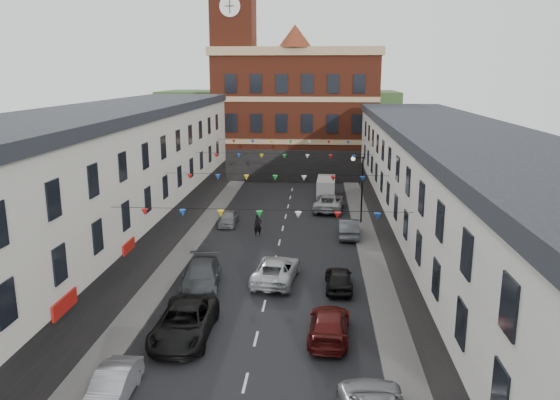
% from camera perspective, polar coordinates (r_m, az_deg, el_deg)
% --- Properties ---
extents(ground, '(160.00, 160.00, 0.00)m').
position_cam_1_polar(ground, '(35.53, -1.03, -8.37)').
color(ground, black).
rests_on(ground, ground).
extents(pavement_left, '(1.80, 64.00, 0.15)m').
position_cam_1_polar(pavement_left, '(38.54, -11.10, -6.75)').
color(pavement_left, '#605E5B').
rests_on(pavement_left, ground).
extents(pavement_right, '(1.80, 64.00, 0.15)m').
position_cam_1_polar(pavement_right, '(37.45, 9.92, -7.30)').
color(pavement_right, '#605E5B').
rests_on(pavement_right, ground).
extents(terrace_left, '(8.40, 56.00, 10.70)m').
position_cam_1_polar(terrace_left, '(37.79, -19.01, 0.70)').
color(terrace_left, beige).
rests_on(terrace_left, ground).
extents(terrace_right, '(8.40, 56.00, 9.70)m').
position_cam_1_polar(terrace_right, '(35.98, 18.13, -0.66)').
color(terrace_right, silver).
rests_on(terrace_right, ground).
extents(civic_building, '(20.60, 13.30, 18.50)m').
position_cam_1_polar(civic_building, '(71.10, 1.72, 9.20)').
color(civic_building, maroon).
rests_on(civic_building, ground).
extents(clock_tower, '(5.60, 5.60, 30.00)m').
position_cam_1_polar(clock_tower, '(68.75, -4.82, 14.69)').
color(clock_tower, maroon).
rests_on(clock_tower, ground).
extents(distant_hill, '(40.00, 14.00, 10.00)m').
position_cam_1_polar(distant_hill, '(95.52, -0.09, 8.33)').
color(distant_hill, '#315125').
rests_on(distant_hill, ground).
extents(street_lamp, '(1.10, 0.36, 6.00)m').
position_cam_1_polar(street_lamp, '(47.93, 8.30, 2.03)').
color(street_lamp, black).
rests_on(street_lamp, ground).
extents(car_left_b, '(1.46, 4.04, 1.33)m').
position_cam_1_polar(car_left_b, '(24.29, -17.09, -18.10)').
color(car_left_b, gray).
rests_on(car_left_b, ground).
extents(car_left_c, '(2.76, 5.92, 1.64)m').
position_cam_1_polar(car_left_c, '(28.44, -9.97, -12.50)').
color(car_left_c, black).
rests_on(car_left_c, ground).
extents(car_left_d, '(2.88, 5.83, 1.63)m').
position_cam_1_polar(car_left_d, '(34.21, -8.26, -7.92)').
color(car_left_d, '#3B3F43').
rests_on(car_left_d, ground).
extents(car_left_e, '(1.61, 3.80, 1.28)m').
position_cam_1_polar(car_left_e, '(48.00, -5.40, -1.87)').
color(car_left_e, gray).
rests_on(car_left_e, ground).
extents(car_right_c, '(2.30, 5.05, 1.43)m').
position_cam_1_polar(car_right_c, '(28.17, 5.16, -12.83)').
color(car_right_c, '#501110').
rests_on(car_right_c, ground).
extents(car_right_d, '(1.67, 4.06, 1.38)m').
position_cam_1_polar(car_right_d, '(34.08, 6.17, -8.16)').
color(car_right_d, black).
rests_on(car_right_d, ground).
extents(car_right_e, '(1.67, 4.57, 1.50)m').
position_cam_1_polar(car_right_e, '(44.71, 7.17, -2.90)').
color(car_right_e, '#53565B').
rests_on(car_right_e, ground).
extents(car_right_f, '(3.27, 6.05, 1.61)m').
position_cam_1_polar(car_right_f, '(53.05, 5.14, -0.23)').
color(car_right_f, '#ACB0B1').
rests_on(car_right_f, ground).
extents(moving_car, '(3.06, 5.75, 1.54)m').
position_cam_1_polar(moving_car, '(35.08, -0.43, -7.31)').
color(moving_car, silver).
rests_on(moving_car, ground).
extents(white_van, '(2.02, 4.87, 2.13)m').
position_cam_1_polar(white_van, '(58.28, 4.83, 1.25)').
color(white_van, silver).
rests_on(white_van, ground).
extents(pedestrian, '(0.76, 0.61, 1.84)m').
position_cam_1_polar(pedestrian, '(44.47, -2.32, -2.67)').
color(pedestrian, black).
rests_on(pedestrian, ground).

